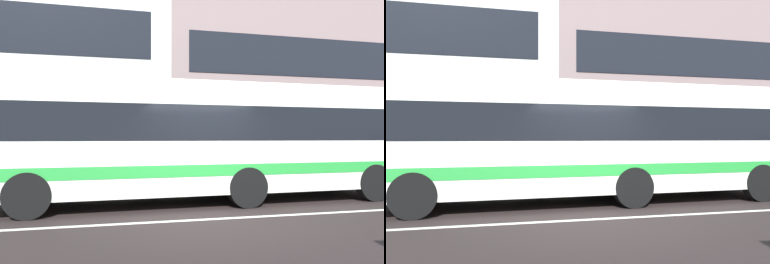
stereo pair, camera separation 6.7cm
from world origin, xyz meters
TOP-DOWN VIEW (x-y plane):
  - ground_plane at (0.00, 0.00)m, footprint 160.00×160.00m
  - lane_centre_line at (0.00, 0.00)m, footprint 60.00×0.16m
  - hedge_row_far at (-1.92, 5.65)m, footprint 17.22×1.10m
  - apartment_block_right at (12.00, 15.90)m, footprint 21.93×11.19m
  - transit_bus at (0.47, 2.18)m, footprint 10.84×2.84m

SIDE VIEW (x-z plane):
  - ground_plane at x=0.00m, z-range 0.00..0.00m
  - lane_centre_line at x=0.00m, z-range 0.00..0.01m
  - hedge_row_far at x=-1.92m, z-range 0.00..0.88m
  - transit_bus at x=0.47m, z-range 0.16..3.29m
  - apartment_block_right at x=12.00m, z-range 0.00..10.27m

